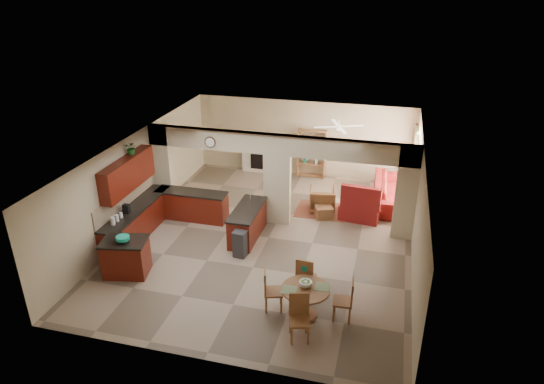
% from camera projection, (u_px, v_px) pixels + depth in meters
% --- Properties ---
extents(floor, '(10.00, 10.00, 0.00)m').
position_uv_depth(floor, '(269.00, 237.00, 14.01)').
color(floor, gray).
rests_on(floor, ground).
extents(ceiling, '(10.00, 10.00, 0.00)m').
position_uv_depth(ceiling, '(268.00, 146.00, 12.85)').
color(ceiling, white).
rests_on(ceiling, wall_back).
extents(wall_back, '(8.00, 0.00, 8.00)m').
position_uv_depth(wall_back, '(303.00, 139.00, 17.83)').
color(wall_back, '#C6B191').
rests_on(wall_back, floor).
extents(wall_front, '(8.00, 0.00, 8.00)m').
position_uv_depth(wall_front, '(200.00, 302.00, 9.03)').
color(wall_front, '#C6B191').
rests_on(wall_front, floor).
extents(wall_left, '(0.00, 10.00, 10.00)m').
position_uv_depth(wall_left, '(138.00, 179.00, 14.34)').
color(wall_left, '#C6B191').
rests_on(wall_left, floor).
extents(wall_right, '(0.00, 10.00, 10.00)m').
position_uv_depth(wall_right, '(418.00, 210.00, 12.52)').
color(wall_right, '#C6B191').
rests_on(wall_right, floor).
extents(partition_left_pier, '(0.60, 0.25, 2.80)m').
position_uv_depth(partition_left_pier, '(163.00, 168.00, 15.15)').
color(partition_left_pier, '#C6B191').
rests_on(partition_left_pier, floor).
extents(partition_center_pier, '(0.80, 0.25, 2.20)m').
position_uv_depth(partition_center_pier, '(277.00, 189.00, 14.44)').
color(partition_center_pier, '#C6B191').
rests_on(partition_center_pier, floor).
extents(partition_right_pier, '(0.60, 0.25, 2.80)m').
position_uv_depth(partition_right_pier, '(406.00, 193.00, 13.47)').
color(partition_right_pier, '#C6B191').
rests_on(partition_right_pier, floor).
extents(partition_header, '(8.00, 0.25, 0.60)m').
position_uv_depth(partition_header, '(277.00, 145.00, 13.85)').
color(partition_header, '#C6B191').
rests_on(partition_header, partition_center_pier).
extents(kitchen_counter, '(2.52, 3.29, 1.48)m').
position_uv_depth(kitchen_counter, '(160.00, 214.00, 14.34)').
color(kitchen_counter, '#460E08').
rests_on(kitchen_counter, floor).
extents(upper_cabinets, '(0.35, 2.40, 0.90)m').
position_uv_depth(upper_cabinets, '(128.00, 174.00, 13.38)').
color(upper_cabinets, '#460E08').
rests_on(upper_cabinets, wall_left).
extents(peninsula, '(0.70, 1.85, 0.91)m').
position_uv_depth(peninsula, '(247.00, 223.00, 13.86)').
color(peninsula, '#460E08').
rests_on(peninsula, floor).
extents(wall_clock, '(0.34, 0.03, 0.34)m').
position_uv_depth(wall_clock, '(210.00, 142.00, 14.20)').
color(wall_clock, '#4B2C19').
rests_on(wall_clock, partition_header).
extents(rug, '(1.60, 1.30, 0.01)m').
position_uv_depth(rug, '(321.00, 210.00, 15.59)').
color(rug, brown).
rests_on(rug, floor).
extents(fireplace, '(1.60, 0.35, 1.20)m').
position_uv_depth(fireplace, '(261.00, 156.00, 18.38)').
color(fireplace, silver).
rests_on(fireplace, floor).
extents(shelving_unit, '(1.00, 0.32, 1.80)m').
position_uv_depth(shelving_unit, '(311.00, 154.00, 17.80)').
color(shelving_unit, brown).
rests_on(shelving_unit, floor).
extents(window_a, '(0.02, 0.90, 1.90)m').
position_uv_depth(window_a, '(415.00, 183.00, 14.63)').
color(window_a, white).
rests_on(window_a, wall_right).
extents(window_b, '(0.02, 0.90, 1.90)m').
position_uv_depth(window_b, '(414.00, 163.00, 16.13)').
color(window_b, white).
rests_on(window_b, wall_right).
extents(glazed_door, '(0.02, 0.70, 2.10)m').
position_uv_depth(glazed_door, '(414.00, 177.00, 15.44)').
color(glazed_door, white).
rests_on(glazed_door, wall_right).
extents(drape_a_left, '(0.10, 0.28, 2.30)m').
position_uv_depth(drape_a_left, '(414.00, 190.00, 14.11)').
color(drape_a_left, '#46271C').
rests_on(drape_a_left, wall_right).
extents(drape_a_right, '(0.10, 0.28, 2.30)m').
position_uv_depth(drape_a_right, '(413.00, 175.00, 15.17)').
color(drape_a_right, '#46271C').
rests_on(drape_a_right, wall_right).
extents(drape_b_left, '(0.10, 0.28, 2.30)m').
position_uv_depth(drape_b_left, '(413.00, 169.00, 15.61)').
color(drape_b_left, '#46271C').
rests_on(drape_b_left, wall_right).
extents(drape_b_right, '(0.10, 0.28, 2.30)m').
position_uv_depth(drape_b_right, '(413.00, 157.00, 16.67)').
color(drape_b_right, '#46271C').
rests_on(drape_b_right, wall_right).
extents(ceiling_fan, '(1.00, 1.00, 0.10)m').
position_uv_depth(ceiling_fan, '(339.00, 127.00, 15.25)').
color(ceiling_fan, white).
rests_on(ceiling_fan, ceiling).
extents(kitchen_island, '(1.24, 0.99, 0.96)m').
position_uv_depth(kitchen_island, '(126.00, 257.00, 12.16)').
color(kitchen_island, '#460E08').
rests_on(kitchen_island, floor).
extents(teal_bowl, '(0.33, 0.33, 0.15)m').
position_uv_depth(teal_bowl, '(123.00, 239.00, 11.87)').
color(teal_bowl, '#169879').
rests_on(teal_bowl, kitchen_island).
extents(trash_can, '(0.36, 0.31, 0.69)m').
position_uv_depth(trash_can, '(240.00, 245.00, 12.96)').
color(trash_can, '#2A2A2C').
rests_on(trash_can, floor).
extents(dining_table, '(1.07, 1.07, 0.73)m').
position_uv_depth(dining_table, '(305.00, 297.00, 10.64)').
color(dining_table, brown).
rests_on(dining_table, floor).
extents(fruit_bowl, '(0.28, 0.28, 0.15)m').
position_uv_depth(fruit_bowl, '(306.00, 284.00, 10.58)').
color(fruit_bowl, '#72C129').
rests_on(fruit_bowl, dining_table).
extents(sofa, '(2.82, 1.18, 0.81)m').
position_uv_depth(sofa, '(391.00, 191.00, 15.96)').
color(sofa, maroon).
rests_on(sofa, floor).
extents(chaise, '(1.30, 1.11, 0.48)m').
position_uv_depth(chaise, '(360.00, 210.00, 15.09)').
color(chaise, maroon).
rests_on(chaise, floor).
extents(armchair, '(0.93, 0.95, 0.76)m').
position_uv_depth(armchair, '(322.00, 199.00, 15.50)').
color(armchair, maroon).
rests_on(armchair, floor).
extents(ottoman, '(0.67, 0.67, 0.37)m').
position_uv_depth(ottoman, '(324.00, 212.00, 15.10)').
color(ottoman, maroon).
rests_on(ottoman, floor).
extents(plant, '(0.37, 0.33, 0.38)m').
position_uv_depth(plant, '(131.00, 148.00, 13.43)').
color(plant, '#194512').
rests_on(plant, upper_cabinets).
extents(chair_north, '(0.46, 0.46, 1.02)m').
position_uv_depth(chair_north, '(305.00, 276.00, 11.30)').
color(chair_north, brown).
rests_on(chair_north, floor).
extents(chair_east, '(0.44, 0.44, 1.02)m').
position_uv_depth(chair_east, '(347.00, 298.00, 10.52)').
color(chair_east, brown).
rests_on(chair_east, floor).
extents(chair_south, '(0.52, 0.52, 1.02)m').
position_uv_depth(chair_south, '(299.00, 315.00, 10.01)').
color(chair_south, brown).
rests_on(chair_south, floor).
extents(chair_west, '(0.52, 0.52, 1.02)m').
position_uv_depth(chair_west, '(270.00, 288.00, 10.86)').
color(chair_west, brown).
rests_on(chair_west, floor).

